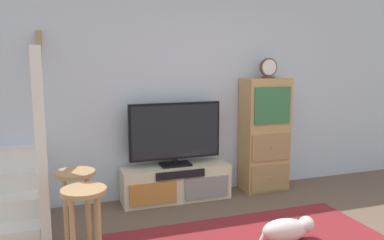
{
  "coord_description": "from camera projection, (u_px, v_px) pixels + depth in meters",
  "views": [
    {
      "loc": [
        -1.59,
        -2.12,
        1.69
      ],
      "look_at": [
        -0.28,
        1.68,
        1.05
      ],
      "focal_mm": 36.4,
      "sensor_mm": 36.0,
      "label": 1
    }
  ],
  "objects": [
    {
      "name": "bar_stool_far",
      "position": [
        76.0,
        193.0,
        3.36
      ],
      "size": [
        0.34,
        0.34,
        0.73
      ],
      "color": "#A37A4C",
      "rests_on": "ground_plane"
    },
    {
      "name": "back_wall",
      "position": [
        192.0,
        86.0,
        4.84
      ],
      "size": [
        6.4,
        0.12,
        2.7
      ],
      "primitive_type": "cube",
      "color": "silver",
      "rests_on": "ground_plane"
    },
    {
      "name": "media_console",
      "position": [
        176.0,
        183.0,
        4.67
      ],
      "size": [
        1.3,
        0.38,
        0.42
      ],
      "color": "beige",
      "rests_on": "ground_plane"
    },
    {
      "name": "television",
      "position": [
        175.0,
        132.0,
        4.6
      ],
      "size": [
        1.11,
        0.22,
        0.76
      ],
      "color": "black",
      "rests_on": "media_console"
    },
    {
      "name": "side_cabinet",
      "position": [
        265.0,
        135.0,
        4.99
      ],
      "size": [
        0.58,
        0.38,
        1.45
      ],
      "color": "tan",
      "rests_on": "ground_plane"
    },
    {
      "name": "dog",
      "position": [
        288.0,
        229.0,
        3.62
      ],
      "size": [
        0.54,
        0.27,
        0.23
      ],
      "color": "beige",
      "rests_on": "ground_plane"
    },
    {
      "name": "bar_stool_near",
      "position": [
        85.0,
        212.0,
        2.94
      ],
      "size": [
        0.34,
        0.34,
        0.73
      ],
      "color": "#A37A4C",
      "rests_on": "ground_plane"
    },
    {
      "name": "desk_clock",
      "position": [
        268.0,
        68.0,
        4.84
      ],
      "size": [
        0.23,
        0.08,
        0.25
      ],
      "color": "#4C3823",
      "rests_on": "side_cabinet"
    }
  ]
}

